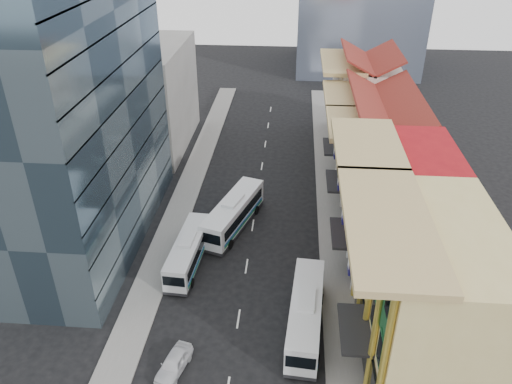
# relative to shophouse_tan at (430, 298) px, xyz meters

# --- Properties ---
(sidewalk_right) EXTENTS (3.00, 90.00, 0.15)m
(sidewalk_right) POSITION_rel_shophouse_tan_xyz_m (-5.50, 17.00, -5.92)
(sidewalk_right) COLOR slate
(sidewalk_right) RESTS_ON ground
(sidewalk_left) EXTENTS (3.00, 90.00, 0.15)m
(sidewalk_left) POSITION_rel_shophouse_tan_xyz_m (-22.50, 17.00, -5.92)
(sidewalk_left) COLOR slate
(sidewalk_left) RESTS_ON ground
(shophouse_tan) EXTENTS (8.00, 14.00, 12.00)m
(shophouse_tan) POSITION_rel_shophouse_tan_xyz_m (0.00, 0.00, 0.00)
(shophouse_tan) COLOR #DBC67E
(shophouse_tan) RESTS_ON ground
(shophouse_red) EXTENTS (8.00, 10.00, 12.00)m
(shophouse_red) POSITION_rel_shophouse_tan_xyz_m (0.00, 12.00, 0.00)
(shophouse_red) COLOR #A61218
(shophouse_red) RESTS_ON ground
(shophouse_cream_near) EXTENTS (8.00, 9.00, 10.00)m
(shophouse_cream_near) POSITION_rel_shophouse_tan_xyz_m (0.00, 21.50, -1.00)
(shophouse_cream_near) COLOR beige
(shophouse_cream_near) RESTS_ON ground
(shophouse_cream_mid) EXTENTS (8.00, 9.00, 10.00)m
(shophouse_cream_mid) POSITION_rel_shophouse_tan_xyz_m (0.00, 30.50, -1.00)
(shophouse_cream_mid) COLOR beige
(shophouse_cream_mid) RESTS_ON ground
(shophouse_cream_far) EXTENTS (8.00, 12.00, 11.00)m
(shophouse_cream_far) POSITION_rel_shophouse_tan_xyz_m (0.00, 41.00, -0.50)
(shophouse_cream_far) COLOR beige
(shophouse_cream_far) RESTS_ON ground
(office_tower) EXTENTS (12.00, 26.00, 30.00)m
(office_tower) POSITION_rel_shophouse_tan_xyz_m (-31.00, 14.00, 9.00)
(office_tower) COLOR #3B505E
(office_tower) RESTS_ON ground
(office_block_far) EXTENTS (10.00, 18.00, 14.00)m
(office_block_far) POSITION_rel_shophouse_tan_xyz_m (-30.00, 37.00, 1.00)
(office_block_far) COLOR gray
(office_block_far) RESTS_ON ground
(bus_left_near) EXTENTS (2.89, 9.75, 3.09)m
(bus_left_near) POSITION_rel_shophouse_tan_xyz_m (-19.50, 9.89, -4.46)
(bus_left_near) COLOR silver
(bus_left_near) RESTS_ON ground
(bus_left_far) EXTENTS (5.79, 11.31, 3.54)m
(bus_left_far) POSITION_rel_shophouse_tan_xyz_m (-16.00, 16.51, -4.23)
(bus_left_far) COLOR silver
(bus_left_far) RESTS_ON ground
(bus_right) EXTENTS (3.29, 10.79, 3.41)m
(bus_right) POSITION_rel_shophouse_tan_xyz_m (-8.50, 2.32, -4.29)
(bus_right) COLOR silver
(bus_right) RESTS_ON ground
(sedan_left) EXTENTS (2.56, 4.26, 1.36)m
(sedan_left) POSITION_rel_shophouse_tan_xyz_m (-18.15, -2.58, -5.32)
(sedan_left) COLOR silver
(sedan_left) RESTS_ON ground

